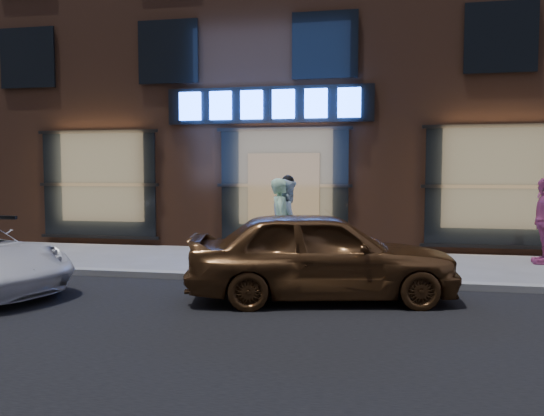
{
  "coord_description": "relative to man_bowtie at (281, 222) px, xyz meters",
  "views": [
    {
      "loc": [
        2.14,
        -9.09,
        1.96
      ],
      "look_at": [
        0.14,
        1.6,
        1.2
      ],
      "focal_mm": 35.0,
      "sensor_mm": 36.0,
      "label": 1
    }
  ],
  "objects": [
    {
      "name": "storefront_building",
      "position": [
        -0.33,
        6.37,
        4.24
      ],
      "size": [
        30.2,
        8.28,
        10.3
      ],
      "color": "#54301E",
      "rests_on": "ground"
    },
    {
      "name": "man_bowtie",
      "position": [
        0.0,
        0.0,
        0.0
      ],
      "size": [
        0.54,
        0.72,
        1.81
      ],
      "primitive_type": "imported",
      "rotation": [
        0.0,
        0.0,
        1.74
      ],
      "color": "#B8F2C4",
      "rests_on": "ground"
    },
    {
      "name": "man_cap",
      "position": [
        0.09,
        0.32,
        -0.01
      ],
      "size": [
        0.76,
        0.93,
        1.79
      ],
      "primitive_type": "imported",
      "rotation": [
        0.0,
        0.0,
        1.67
      ],
      "color": "white",
      "rests_on": "ground"
    },
    {
      "name": "ground",
      "position": [
        -0.33,
        -1.62,
        -0.9
      ],
      "size": [
        90.0,
        90.0,
        0.0
      ],
      "primitive_type": "plane",
      "color": "slate",
      "rests_on": "ground"
    },
    {
      "name": "gold_sedan",
      "position": [
        1.08,
        -2.69,
        -0.21
      ],
      "size": [
        4.31,
        2.42,
        1.38
      ],
      "primitive_type": "imported",
      "rotation": [
        0.0,
        0.0,
        1.77
      ],
      "color": "brown",
      "rests_on": "ground"
    },
    {
      "name": "road",
      "position": [
        -0.33,
        -6.62,
        -0.9
      ],
      "size": [
        60.0,
        10.0,
        0.01
      ],
      "primitive_type": "cube",
      "color": "black",
      "rests_on": "ground"
    },
    {
      "name": "curb",
      "position": [
        -0.33,
        -1.62,
        -0.84
      ],
      "size": [
        60.0,
        0.25,
        0.12
      ],
      "primitive_type": "cube",
      "color": "gray",
      "rests_on": "ground"
    },
    {
      "name": "passerby",
      "position": [
        5.42,
        1.29,
        0.01
      ],
      "size": [
        0.59,
        1.12,
        1.82
      ],
      "primitive_type": "imported",
      "rotation": [
        0.0,
        0.0,
        -1.71
      ],
      "color": "#BE4E8B",
      "rests_on": "ground"
    }
  ]
}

